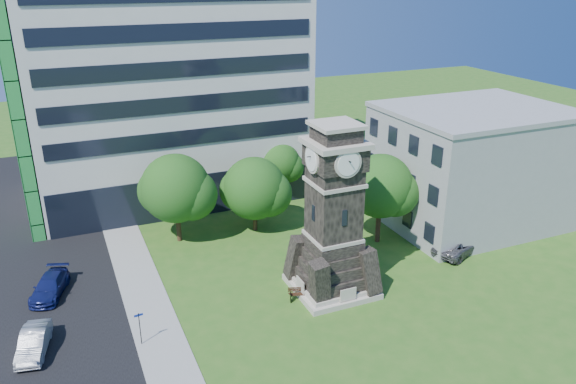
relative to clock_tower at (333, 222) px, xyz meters
name	(u,v)px	position (x,y,z in m)	size (l,w,h in m)	color
ground	(305,312)	(-3.00, -2.00, -5.28)	(160.00, 160.00, 0.00)	#2C5F1B
sidewalk	(148,305)	(-12.50, 3.00, -5.25)	(3.00, 70.00, 0.06)	gray
street	(11,335)	(-21.00, 3.00, -5.27)	(14.00, 80.00, 0.02)	black
clock_tower	(333,222)	(0.00, 0.00, 0.00)	(5.40, 5.40, 12.22)	#BEB5A6
office_tall	(161,51)	(-6.20, 23.84, 8.94)	(26.20, 15.11, 28.60)	silver
office_low	(471,165)	(16.97, 6.00, -0.07)	(15.20, 12.20, 10.40)	#96989B
car_street_mid	(34,342)	(-19.61, 0.64, -4.60)	(1.44, 4.12, 1.36)	#999BA0
car_street_north	(50,286)	(-18.52, 7.14, -4.62)	(1.86, 4.57, 1.33)	#131A54
car_east_lot	(458,245)	(11.94, 0.83, -4.58)	(2.31, 5.01, 1.39)	#504F54
park_bench	(301,293)	(-2.56, -0.34, -4.82)	(1.68, 0.45, 0.87)	black
street_sign	(140,325)	(-13.62, -1.17, -3.88)	(0.54, 0.05, 2.23)	black
tree_nw	(177,190)	(-8.13, 12.02, -0.74)	(6.28, 5.71, 7.59)	#332114
tree_nc	(255,190)	(-1.52, 11.43, -1.52)	(5.98, 5.44, 6.64)	#332114
tree_ne	(280,164)	(3.09, 16.99, -1.50)	(4.42, 4.02, 5.95)	#332114
tree_east	(381,188)	(7.17, 5.25, -0.49)	(5.81, 5.28, 7.63)	#332114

